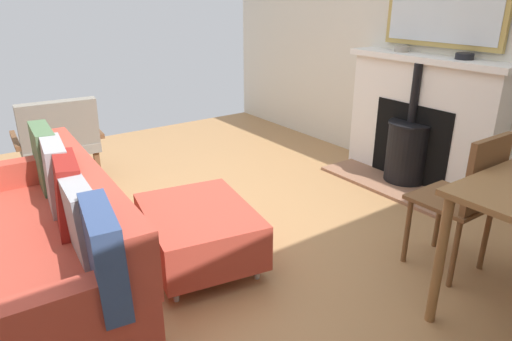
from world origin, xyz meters
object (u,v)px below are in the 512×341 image
(mantel_bowl_near, at_px, (402,49))
(dining_chair_near_fireplace, at_px, (467,194))
(sofa, at_px, (41,246))
(armchair_accent, at_px, (59,138))
(mantel_bowl_far, at_px, (465,56))
(fireplace, at_px, (418,128))
(ottoman, at_px, (199,230))

(mantel_bowl_near, distance_m, dining_chair_near_fireplace, 1.81)
(sofa, bearing_deg, armchair_accent, -106.88)
(mantel_bowl_far, bearing_deg, mantel_bowl_near, -90.00)
(sofa, height_order, dining_chair_near_fireplace, dining_chair_near_fireplace)
(mantel_bowl_far, bearing_deg, fireplace, -82.27)
(armchair_accent, height_order, dining_chair_near_fireplace, dining_chair_near_fireplace)
(ottoman, bearing_deg, fireplace, -178.15)
(mantel_bowl_near, relative_size, ottoman, 0.14)
(mantel_bowl_near, bearing_deg, mantel_bowl_far, 90.00)
(mantel_bowl_near, xyz_separation_m, ottoman, (2.25, 0.37, -0.90))
(mantel_bowl_near, height_order, dining_chair_near_fireplace, mantel_bowl_near)
(armchair_accent, bearing_deg, ottoman, 102.09)
(sofa, bearing_deg, dining_chair_near_fireplace, 151.68)
(dining_chair_near_fireplace, bearing_deg, sofa, -28.32)
(armchair_accent, bearing_deg, dining_chair_near_fireplace, 120.09)
(mantel_bowl_near, height_order, mantel_bowl_far, same)
(mantel_bowl_far, xyz_separation_m, sofa, (3.11, -0.35, -0.78))
(sofa, xyz_separation_m, armchair_accent, (-0.49, -1.61, 0.09))
(armchair_accent, relative_size, dining_chair_near_fireplace, 0.91)
(mantel_bowl_near, distance_m, ottoman, 2.45)
(fireplace, xyz_separation_m, dining_chair_near_fireplace, (1.01, 1.06, 0.02))
(fireplace, distance_m, armchair_accent, 3.07)
(fireplace, distance_m, mantel_bowl_near, 0.70)
(mantel_bowl_near, height_order, ottoman, mantel_bowl_near)
(fireplace, bearing_deg, sofa, -1.05)
(mantel_bowl_near, bearing_deg, sofa, 4.37)
(sofa, bearing_deg, mantel_bowl_near, -175.63)
(sofa, height_order, armchair_accent, sofa)
(dining_chair_near_fireplace, bearing_deg, mantel_bowl_far, -144.04)
(fireplace, xyz_separation_m, mantel_bowl_near, (-0.04, -0.29, 0.64))
(fireplace, height_order, ottoman, fireplace)
(sofa, relative_size, dining_chair_near_fireplace, 2.02)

